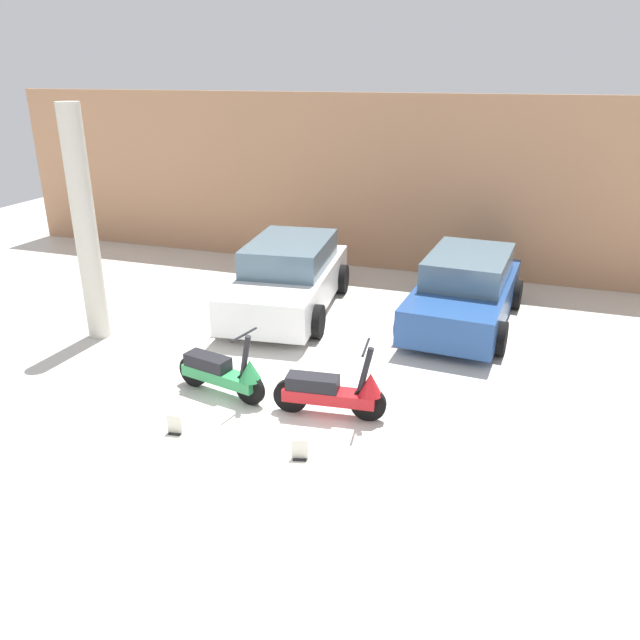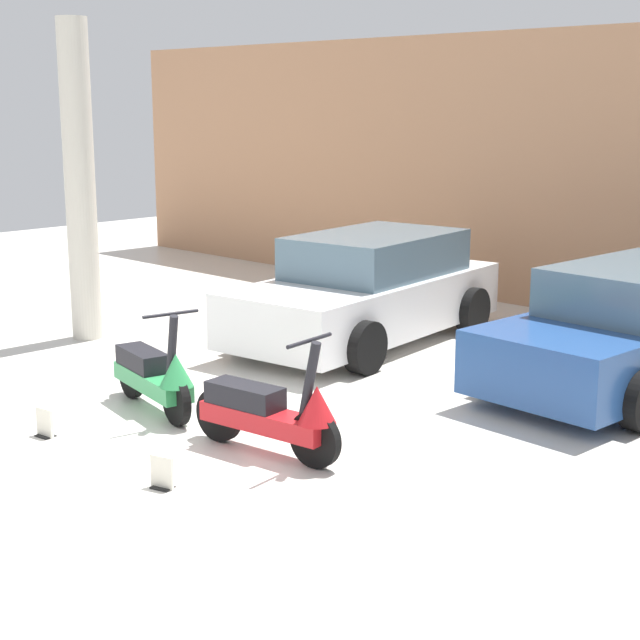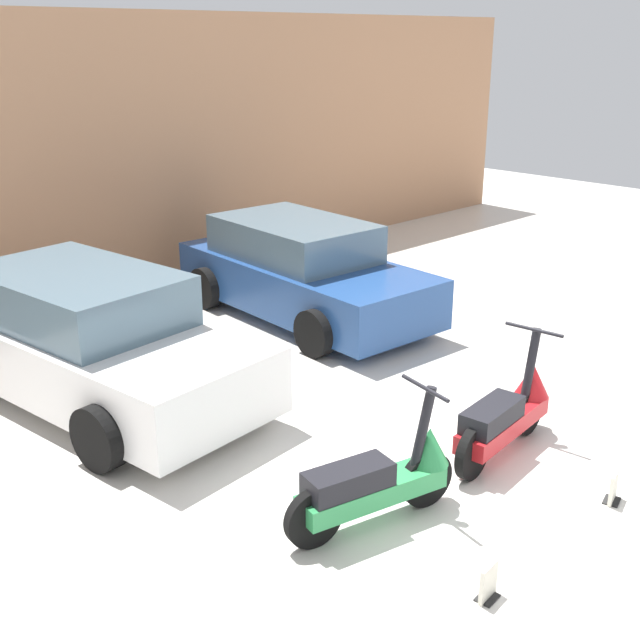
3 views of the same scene
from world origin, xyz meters
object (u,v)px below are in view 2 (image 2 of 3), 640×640
(car_rear_left, at_px, (368,291))
(scooter_front_left, at_px, (155,375))
(scooter_front_right, at_px, (271,412))
(placard_near_right_scooter, at_px, (162,474))
(car_rear_center, at_px, (634,330))
(support_column_side, at_px, (80,183))
(placard_near_left_scooter, at_px, (45,424))

(car_rear_left, bearing_deg, scooter_front_left, 0.37)
(scooter_front_right, distance_m, placard_near_right_scooter, 1.10)
(car_rear_center, xyz_separation_m, support_column_side, (-5.88, -2.70, 1.32))
(car_rear_center, bearing_deg, placard_near_right_scooter, -10.90)
(scooter_front_right, relative_size, car_rear_center, 0.40)
(placard_near_left_scooter, bearing_deg, support_column_side, 141.27)
(car_rear_center, bearing_deg, car_rear_left, -79.67)
(placard_near_right_scooter, bearing_deg, scooter_front_right, 85.60)
(support_column_side, bearing_deg, car_rear_left, 41.43)
(car_rear_left, height_order, car_rear_center, car_rear_left)
(scooter_front_left, distance_m, placard_near_left_scooter, 1.14)
(placard_near_left_scooter, distance_m, support_column_side, 4.13)
(car_rear_center, bearing_deg, placard_near_left_scooter, -27.23)
(placard_near_right_scooter, bearing_deg, placard_near_left_scooter, 179.77)
(car_rear_left, relative_size, support_column_side, 1.04)
(car_rear_left, bearing_deg, scooter_front_right, 23.44)
(placard_near_left_scooter, xyz_separation_m, placard_near_right_scooter, (1.69, -0.01, 0.00))
(car_rear_center, xyz_separation_m, placard_near_right_scooter, (-1.29, -5.03, -0.49))
(scooter_front_right, relative_size, support_column_side, 0.39)
(scooter_front_right, bearing_deg, placard_near_right_scooter, -101.04)
(placard_near_left_scooter, height_order, placard_near_right_scooter, same)
(placard_near_left_scooter, xyz_separation_m, support_column_side, (-2.90, 2.33, 1.81))
(placard_near_left_scooter, bearing_deg, scooter_front_right, 30.85)
(placard_near_right_scooter, bearing_deg, car_rear_left, 113.16)
(placard_near_left_scooter, relative_size, placard_near_right_scooter, 1.00)
(scooter_front_left, xyz_separation_m, placard_near_left_scooter, (-0.14, -1.10, -0.26))
(scooter_front_left, xyz_separation_m, car_rear_left, (-0.43, 3.53, 0.26))
(car_rear_center, height_order, placard_near_right_scooter, car_rear_center)
(scooter_front_right, relative_size, placard_near_left_scooter, 5.84)
(car_rear_center, distance_m, placard_near_left_scooter, 5.86)
(support_column_side, bearing_deg, car_rear_center, 24.66)
(car_rear_left, relative_size, placard_near_left_scooter, 15.46)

